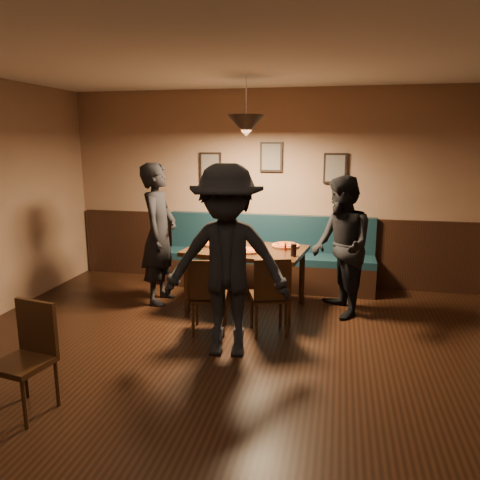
{
  "coord_description": "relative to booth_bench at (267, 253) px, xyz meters",
  "views": [
    {
      "loc": [
        0.97,
        -3.24,
        2.08
      ],
      "look_at": [
        -0.13,
        1.95,
        0.95
      ],
      "focal_mm": 35.05,
      "sensor_mm": 36.0,
      "label": 1
    }
  ],
  "objects": [
    {
      "name": "cafe_chair_far",
      "position": [
        -1.35,
        -3.56,
        -0.07
      ],
      "size": [
        0.44,
        0.44,
        0.86
      ],
      "primitive_type": null,
      "rotation": [
        0.0,
        0.0,
        2.97
      ],
      "color": "black",
      "rests_on": "floor"
    },
    {
      "name": "napkin_a",
      "position": [
        -0.72,
        -0.61,
        0.27
      ],
      "size": [
        0.15,
        0.15,
        0.01
      ],
      "primitive_type": "cube",
      "rotation": [
        0.0,
        0.0,
        0.03
      ],
      "color": "#1C6A1E",
      "rests_on": "dining_table"
    },
    {
      "name": "picture_center",
      "position": [
        0.0,
        0.27,
        1.35
      ],
      "size": [
        0.32,
        0.04,
        0.42
      ],
      "primitive_type": "cube",
      "color": "black",
      "rests_on": "wall_back"
    },
    {
      "name": "chair_near_left",
      "position": [
        -0.38,
        -1.72,
        -0.07
      ],
      "size": [
        0.44,
        0.44,
        0.85
      ],
      "primitive_type": null,
      "rotation": [
        0.0,
        0.0,
        0.17
      ],
      "color": "black",
      "rests_on": "floor"
    },
    {
      "name": "pendant_lamp",
      "position": [
        -0.13,
        -0.9,
        1.75
      ],
      "size": [
        0.44,
        0.44,
        0.25
      ],
      "primitive_type": "cone",
      "rotation": [
        3.14,
        0.0,
        0.0
      ],
      "color": "black",
      "rests_on": "ceiling"
    },
    {
      "name": "booth_bench",
      "position": [
        0.0,
        0.0,
        0.0
      ],
      "size": [
        3.0,
        0.6,
        1.0
      ],
      "primitive_type": null,
      "color": "#0F232D",
      "rests_on": "ground"
    },
    {
      "name": "picture_right",
      "position": [
        0.9,
        0.27,
        1.2
      ],
      "size": [
        0.32,
        0.04,
        0.42
      ],
      "primitive_type": "cube",
      "color": "black",
      "rests_on": "wall_back"
    },
    {
      "name": "wall_back",
      "position": [
        0.0,
        0.3,
        0.9
      ],
      "size": [
        6.0,
        0.0,
        6.0
      ],
      "primitive_type": "plane",
      "rotation": [
        1.57,
        0.0,
        0.0
      ],
      "color": "#8C704F",
      "rests_on": "ground"
    },
    {
      "name": "napkin_b",
      "position": [
        -0.72,
        -1.17,
        0.27
      ],
      "size": [
        0.18,
        0.18,
        0.01
      ],
      "primitive_type": "cube",
      "rotation": [
        0.0,
        0.0,
        -0.35
      ],
      "color": "#1C6929",
      "rests_on": "dining_table"
    },
    {
      "name": "picture_left",
      "position": [
        -0.9,
        0.27,
        1.2
      ],
      "size": [
        0.32,
        0.04,
        0.42
      ],
      "primitive_type": "cube",
      "color": "black",
      "rests_on": "wall_back"
    },
    {
      "name": "ceiling",
      "position": [
        0.0,
        -3.2,
        2.3
      ],
      "size": [
        7.0,
        7.0,
        0.0
      ],
      "primitive_type": "plane",
      "rotation": [
        3.14,
        0.0,
        0.0
      ],
      "color": "silver",
      "rests_on": "ground"
    },
    {
      "name": "pizza_b",
      "position": [
        -0.08,
        -1.07,
        0.29
      ],
      "size": [
        0.32,
        0.32,
        0.04
      ],
      "primitive_type": "cylinder",
      "rotation": [
        0.0,
        0.0,
        0.01
      ],
      "color": "#C37B24",
      "rests_on": "dining_table"
    },
    {
      "name": "chair_near_right",
      "position": [
        0.27,
        -1.62,
        -0.06
      ],
      "size": [
        0.49,
        0.49,
        0.88
      ],
      "primitive_type": null,
      "rotation": [
        0.0,
        0.0,
        0.33
      ],
      "color": "black",
      "rests_on": "floor"
    },
    {
      "name": "diner_front",
      "position": [
        -0.06,
        -2.21,
        0.44
      ],
      "size": [
        1.27,
        0.81,
        1.88
      ],
      "primitive_type": "imported",
      "rotation": [
        0.0,
        0.0,
        0.09
      ],
      "color": "black",
      "rests_on": "floor"
    },
    {
      "name": "pizza_a",
      "position": [
        -0.6,
        -0.77,
        0.29
      ],
      "size": [
        0.37,
        0.37,
        0.04
      ],
      "primitive_type": "cylinder",
      "rotation": [
        0.0,
        0.0,
        -0.03
      ],
      "color": "orange",
      "rests_on": "dining_table"
    },
    {
      "name": "tabasco_bottle",
      "position": [
        0.36,
        -0.93,
        0.32
      ],
      "size": [
        0.03,
        0.03,
        0.11
      ],
      "primitive_type": "cylinder",
      "rotation": [
        0.0,
        0.0,
        0.35
      ],
      "color": "#990D05",
      "rests_on": "dining_table"
    },
    {
      "name": "diner_right",
      "position": [
        1.02,
        -0.89,
        0.34
      ],
      "size": [
        0.87,
        0.98,
        1.69
      ],
      "primitive_type": "imported",
      "rotation": [
        0.0,
        0.0,
        -1.24
      ],
      "color": "black",
      "rests_on": "floor"
    },
    {
      "name": "pizza_c",
      "position": [
        0.34,
        -0.71,
        0.29
      ],
      "size": [
        0.45,
        0.45,
        0.04
      ],
      "primitive_type": "cylinder",
      "rotation": [
        0.0,
        0.0,
        0.38
      ],
      "color": "orange",
      "rests_on": "dining_table"
    },
    {
      "name": "dining_table",
      "position": [
        -0.13,
        -0.9,
        -0.12
      ],
      "size": [
        1.54,
        1.09,
        0.77
      ],
      "primitive_type": "cube",
      "rotation": [
        0.0,
        0.0,
        -0.13
      ],
      "color": "black",
      "rests_on": "floor"
    },
    {
      "name": "wainscot",
      "position": [
        0.0,
        0.27,
        0.0
      ],
      "size": [
        5.88,
        0.06,
        1.0
      ],
      "primitive_type": "cube",
      "color": "black",
      "rests_on": "ground"
    },
    {
      "name": "diner_left",
      "position": [
        -1.27,
        -0.9,
        0.41
      ],
      "size": [
        0.46,
        0.68,
        1.81
      ],
      "primitive_type": "imported",
      "rotation": [
        0.0,
        0.0,
        1.61
      ],
      "color": "black",
      "rests_on": "floor"
    },
    {
      "name": "soda_glass",
      "position": [
        0.48,
        -1.16,
        0.34
      ],
      "size": [
        0.07,
        0.07,
        0.15
      ],
      "primitive_type": "cylinder",
      "rotation": [
        0.0,
        0.0,
        -0.01
      ],
      "color": "black",
      "rests_on": "dining_table"
    },
    {
      "name": "floor",
      "position": [
        0.0,
        -3.2,
        -0.5
      ],
      "size": [
        7.0,
        7.0,
        0.0
      ],
      "primitive_type": "plane",
      "color": "black",
      "rests_on": "ground"
    },
    {
      "name": "cutlery_set",
      "position": [
        -0.21,
        -1.32,
        0.27
      ],
      "size": [
        0.16,
        0.08,
        0.0
      ],
      "primitive_type": "cube",
      "rotation": [
        0.0,
        0.0,
        1.96
      ],
      "color": "silver",
      "rests_on": "dining_table"
    }
  ]
}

